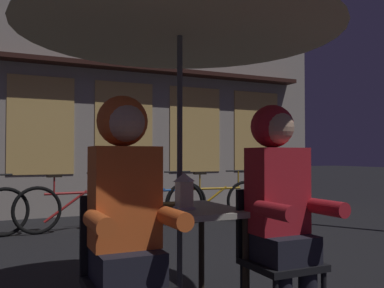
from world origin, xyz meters
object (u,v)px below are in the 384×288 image
object	(u,v)px
person_right_hooded	(280,194)
chair_left	(123,270)
person_left_hooded	(126,202)
bicycle_fourth	(154,204)
chair_right	(275,252)
cafe_table	(180,224)
book	(174,204)
bicycle_third	(75,207)
bicycle_fifth	(216,201)
lantern	(184,190)
patio_umbrella	(180,7)

from	to	relation	value
person_right_hooded	chair_left	bearing A→B (deg)	176.61
person_left_hooded	bicycle_fourth	xyz separation A→B (m)	(1.54, 3.89, -0.50)
chair_right	person_right_hooded	world-z (taller)	person_right_hooded
cafe_table	book	size ratio (longest dim) A/B	3.70
bicycle_third	bicycle_fifth	bearing A→B (deg)	-3.52
chair_left	bicycle_fourth	distance (m)	4.13
chair_left	bicycle_third	distance (m)	4.00
bicycle_fourth	bicycle_fifth	distance (m)	1.07
bicycle_third	bicycle_fourth	size ratio (longest dim) A/B	1.00
lantern	person_right_hooded	size ratio (longest dim) A/B	0.17
person_right_hooded	lantern	bearing A→B (deg)	141.97
chair_left	book	xyz separation A→B (m)	(0.48, 0.48, 0.26)
chair_left	bicycle_third	world-z (taller)	chair_left
lantern	bicycle_fourth	world-z (taller)	lantern
chair_left	person_left_hooded	distance (m)	0.36
chair_right	person_right_hooded	xyz separation A→B (m)	(0.00, -0.06, 0.36)
cafe_table	patio_umbrella	world-z (taller)	patio_umbrella
chair_right	person_right_hooded	distance (m)	0.36
patio_umbrella	bicycle_fifth	world-z (taller)	patio_umbrella
person_right_hooded	bicycle_third	world-z (taller)	person_right_hooded
bicycle_third	bicycle_fifth	xyz separation A→B (m)	(2.21, -0.14, 0.00)
person_left_hooded	bicycle_fourth	bearing A→B (deg)	68.44
lantern	bicycle_fourth	distance (m)	3.71
bicycle_third	chair_left	bearing A→B (deg)	-95.66
chair_left	person_left_hooded	xyz separation A→B (m)	(-0.00, -0.06, 0.36)
person_right_hooded	patio_umbrella	bearing A→B (deg)	138.43
chair_right	bicycle_fifth	xyz separation A→B (m)	(1.65, 3.84, -0.14)
chair_left	person_left_hooded	bearing A→B (deg)	-90.00
cafe_table	chair_right	world-z (taller)	chair_right
cafe_table	person_right_hooded	distance (m)	0.67
lantern	person_left_hooded	bearing A→B (deg)	-142.79
lantern	chair_right	xyz separation A→B (m)	(0.47, -0.31, -0.37)
patio_umbrella	bicycle_fifth	distance (m)	4.41
bicycle_fifth	book	world-z (taller)	bicycle_fifth
patio_umbrella	book	bearing A→B (deg)	88.13
cafe_table	chair_left	bearing A→B (deg)	-142.45
cafe_table	chair_left	size ratio (longest dim) A/B	0.85
lantern	bicycle_fifth	xyz separation A→B (m)	(2.12, 3.52, -0.51)
chair_right	bicycle_third	size ratio (longest dim) A/B	0.52
cafe_table	patio_umbrella	xyz separation A→B (m)	(0.00, 0.00, 1.42)
person_left_hooded	cafe_table	bearing A→B (deg)	41.57
cafe_table	bicycle_third	distance (m)	3.62
bicycle_third	book	world-z (taller)	bicycle_third
cafe_table	bicycle_fifth	bearing A→B (deg)	58.47
cafe_table	chair_left	world-z (taller)	chair_left
cafe_table	bicycle_third	world-z (taller)	bicycle_third
person_left_hooded	person_right_hooded	world-z (taller)	same
patio_umbrella	person_right_hooded	size ratio (longest dim) A/B	1.65
book	person_right_hooded	bearing A→B (deg)	-47.86
bicycle_third	book	xyz separation A→B (m)	(0.09, -3.50, 0.41)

